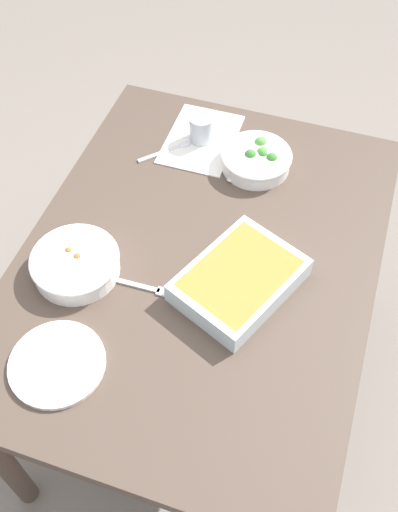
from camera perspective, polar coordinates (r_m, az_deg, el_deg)
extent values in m
plane|color=slate|center=(2.16, 0.00, -11.92)|extent=(6.00, 6.00, 0.00)
cube|color=#4C3D33|center=(1.54, 0.00, -0.45)|extent=(1.20, 0.90, 0.04)
cylinder|color=#4C3D33|center=(2.14, 14.65, 2.04)|extent=(0.06, 0.06, 0.70)
cylinder|color=#4C3D33|center=(1.77, -18.69, -17.93)|extent=(0.06, 0.06, 0.70)
cylinder|color=#4C3D33|center=(2.24, -5.15, 6.98)|extent=(0.06, 0.06, 0.70)
cube|color=silver|center=(1.82, 0.21, 11.22)|extent=(0.28, 0.20, 0.00)
cylinder|color=white|center=(1.50, -11.81, -0.81)|extent=(0.22, 0.22, 0.05)
torus|color=white|center=(1.48, -11.96, -0.27)|extent=(0.22, 0.22, 0.01)
cylinder|color=olive|center=(1.50, -11.83, -0.74)|extent=(0.18, 0.18, 0.03)
sphere|color=olive|center=(1.50, -12.44, 0.45)|extent=(0.02, 0.02, 0.02)
sphere|color=#C66633|center=(1.49, -11.65, -0.14)|extent=(0.02, 0.02, 0.02)
sphere|color=#C66633|center=(1.49, -11.48, -0.20)|extent=(0.01, 0.01, 0.01)
cylinder|color=white|center=(1.73, 5.52, 9.18)|extent=(0.20, 0.20, 0.05)
torus|color=white|center=(1.71, 5.57, 9.69)|extent=(0.21, 0.21, 0.01)
cylinder|color=#8CB272|center=(1.73, 5.52, 9.24)|extent=(0.16, 0.16, 0.02)
sphere|color=#3D7A33|center=(1.75, 6.04, 10.84)|extent=(0.03, 0.03, 0.03)
sphere|color=#569E42|center=(1.75, 5.97, 10.84)|extent=(0.04, 0.04, 0.04)
sphere|color=#3D7A33|center=(1.71, 7.05, 9.35)|extent=(0.03, 0.03, 0.03)
sphere|color=#569E42|center=(1.72, 6.13, 9.95)|extent=(0.03, 0.03, 0.03)
sphere|color=#3D7A33|center=(1.71, 4.98, 9.70)|extent=(0.03, 0.03, 0.03)
sphere|color=#3D7A33|center=(1.72, 6.19, 9.69)|extent=(0.03, 0.03, 0.03)
cube|color=silver|center=(1.44, 3.92, -2.34)|extent=(0.36, 0.32, 0.06)
cube|color=gold|center=(1.43, 3.94, -2.07)|extent=(0.32, 0.28, 0.04)
cylinder|color=#B2BCC6|center=(1.79, 0.21, 12.19)|extent=(0.07, 0.07, 0.08)
cylinder|color=black|center=(1.80, 0.21, 11.88)|extent=(0.06, 0.06, 0.05)
cylinder|color=white|center=(1.39, -13.54, -10.07)|extent=(0.22, 0.22, 0.01)
cube|color=silver|center=(1.52, -11.66, -1.35)|extent=(0.06, 0.14, 0.01)
ellipsoid|color=silver|center=(1.51, -8.50, -1.19)|extent=(0.04, 0.05, 0.01)
cube|color=silver|center=(1.74, 5.46, 8.66)|extent=(0.12, 0.09, 0.01)
ellipsoid|color=silver|center=(1.70, 3.31, 7.52)|extent=(0.05, 0.04, 0.01)
cube|color=silver|center=(1.78, -3.81, 9.83)|extent=(0.11, 0.11, 0.01)
ellipsoid|color=silver|center=(1.80, -1.33, 10.78)|extent=(0.05, 0.05, 0.01)
cube|color=silver|center=(1.47, -6.39, -2.74)|extent=(0.02, 0.14, 0.01)
cube|color=silver|center=(1.45, -3.26, -3.56)|extent=(0.03, 0.04, 0.01)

